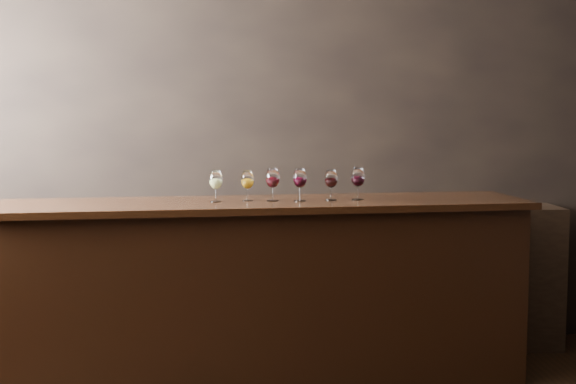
{
  "coord_description": "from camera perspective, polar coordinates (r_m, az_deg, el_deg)",
  "views": [
    {
      "loc": [
        -0.03,
        -3.08,
        1.53
      ],
      "look_at": [
        0.22,
        1.39,
        1.09
      ],
      "focal_mm": 50.0,
      "sensor_mm": 36.0,
      "label": 1
    }
  ],
  "objects": [
    {
      "name": "room_shell",
      "position": [
        3.22,
        -6.96,
        10.53
      ],
      "size": [
        5.02,
        4.52,
        2.81
      ],
      "color": "black",
      "rests_on": "ground"
    },
    {
      "name": "bar_counter",
      "position": [
        4.59,
        -1.53,
        -7.36
      ],
      "size": [
        2.92,
        0.92,
        1.0
      ],
      "primitive_type": "cube",
      "rotation": [
        0.0,
        0.0,
        0.11
      ],
      "color": "black",
      "rests_on": "ground"
    },
    {
      "name": "bar_top",
      "position": [
        4.5,
        -1.54,
        -0.88
      ],
      "size": [
        3.02,
        1.0,
        0.04
      ],
      "primitive_type": "cube",
      "rotation": [
        0.0,
        0.0,
        0.11
      ],
      "color": "black",
      "rests_on": "bar_counter"
    },
    {
      "name": "back_bar_shelf",
      "position": [
        5.28,
        5.33,
        -6.1
      ],
      "size": [
        2.57,
        0.4,
        0.93
      ],
      "primitive_type": "cube",
      "color": "black",
      "rests_on": "ground"
    },
    {
      "name": "glass_white",
      "position": [
        4.46,
        -5.15,
        0.82
      ],
      "size": [
        0.08,
        0.08,
        0.18
      ],
      "color": "white",
      "rests_on": "bar_top"
    },
    {
      "name": "glass_amber",
      "position": [
        4.5,
        -2.9,
        0.83
      ],
      "size": [
        0.07,
        0.07,
        0.17
      ],
      "color": "white",
      "rests_on": "bar_top"
    },
    {
      "name": "glass_red_a",
      "position": [
        4.49,
        -1.1,
        0.95
      ],
      "size": [
        0.08,
        0.08,
        0.19
      ],
      "color": "white",
      "rests_on": "bar_top"
    },
    {
      "name": "glass_red_b",
      "position": [
        4.49,
        0.86,
        0.94
      ],
      "size": [
        0.08,
        0.08,
        0.18
      ],
      "color": "white",
      "rests_on": "bar_top"
    },
    {
      "name": "glass_red_c",
      "position": [
        4.54,
        3.09,
        0.91
      ],
      "size": [
        0.07,
        0.07,
        0.18
      ],
      "color": "white",
      "rests_on": "bar_top"
    },
    {
      "name": "glass_red_d",
      "position": [
        4.57,
        5.0,
        1.01
      ],
      "size": [
        0.08,
        0.08,
        0.19
      ],
      "color": "white",
      "rests_on": "bar_top"
    }
  ]
}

